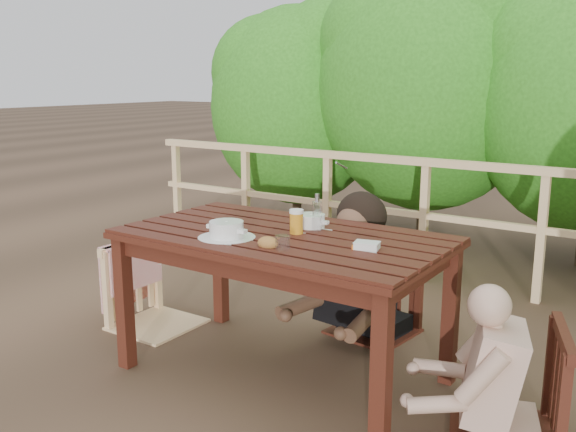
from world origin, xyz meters
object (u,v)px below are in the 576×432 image
Objects in this scene: chair_far at (375,260)px; tumbler at (283,244)px; soup_near at (227,231)px; beer_glass at (296,223)px; chair_left at (154,251)px; bottle at (317,214)px; bread_roll at (268,243)px; woman at (378,224)px; chair_right at (511,332)px; butter_tub at (367,247)px; table at (283,306)px; diner_right at (520,315)px; soup_far at (311,222)px.

chair_far is 1.14m from tumbler.
beer_glass reaches higher than soup_near.
chair_left is 1.22m from beer_glass.
tumbler is (0.06, -0.42, -0.07)m from bottle.
chair_far is 8.79× the size of bread_roll.
woman is 4.81× the size of soup_near.
soup_near is at bearing -129.69° from bottle.
chair_right is 0.76m from butter_tub.
chair_far is 1.16m from soup_near.
bread_roll is at bearing -6.06° from soup_near.
chair_left is (-1.10, 0.11, 0.12)m from table.
bread_roll is (1.19, -0.37, 0.31)m from chair_left.
beer_glass is at bearing 95.76° from bread_roll.
chair_left is 3.45× the size of soup_near.
chair_right reaches higher than table.
beer_glass is (-1.14, -0.02, 0.36)m from chair_right.
soup_near reaches higher than tumbler.
table is at bearing -93.46° from chair_far.
table is 1.25m from diner_right.
soup_near is 2.06× the size of beer_glass.
chair_left is 2.34m from diner_right.
table is 0.84m from chair_far.
diner_right is at bearing 1.04° from beer_glass.
beer_glass is at bearing 157.72° from butter_tub.
tumbler is at bearing 88.55° from diner_right.
chair_left is at bearing 159.17° from soup_near.
chair_left is 7.13× the size of beer_glass.
table is at bearing -105.85° from chair_right.
chair_left reaches higher than bottle.
butter_tub is at bearing -24.99° from bottle.
woman reaches higher than soup_near.
table is 7.78× the size of bottle.
woman is at bearing 83.62° from beer_glass.
chair_left is 1.29m from bread_roll.
chair_left is at bearing 37.29° from woman.
beer_glass reaches higher than soup_far.
chair_far is 8.13× the size of butter_tub.
tumbler is (1.28, -0.38, 0.32)m from chair_left.
chair_left reaches higher than beer_glass.
chair_far is at bearing 97.10° from woman.
chair_right is 0.09m from diner_right.
beer_glass is (0.01, -0.17, 0.03)m from soup_far.
bottle is (-1.08, 0.09, 0.40)m from chair_right.
bread_roll is (-0.06, -1.10, 0.11)m from woman.
diner_right is 3.97× the size of soup_near.
diner_right is at bearing 17.18° from tumbler.
butter_tub is (0.37, -0.85, 0.33)m from chair_far.
butter_tub is (0.52, -0.04, 0.43)m from table.
tumbler reaches higher than butter_tub.
beer_glass is (-0.03, 0.30, 0.04)m from bread_roll.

